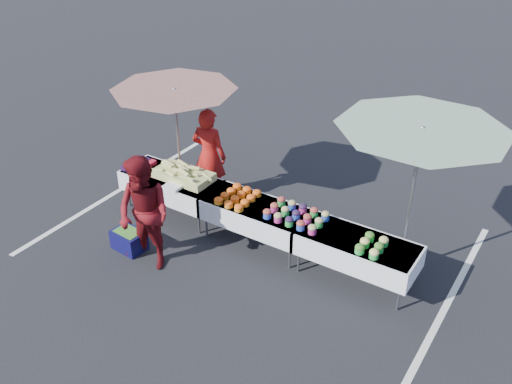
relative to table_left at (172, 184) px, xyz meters
The scene contains 17 objects.
ground 1.89m from the table_left, ahead, with size 80.00×80.00×0.00m, color black.
stripe_left 1.52m from the table_left, behind, with size 0.10×5.00×0.00m, color silver.
stripe_right 5.03m from the table_left, ahead, with size 0.10×5.00×0.00m, color silver.
table_left is the anchor object (origin of this frame).
table_center 1.80m from the table_left, ahead, with size 1.86×0.81×0.75m.
table_right 3.60m from the table_left, ahead, with size 1.86×0.81×0.75m.
berry_punnets 0.74m from the table_left, behind, with size 0.40×0.54×0.08m.
corn_pile 0.35m from the table_left, 10.00° to the left, with size 1.16×0.57×0.26m.
plastic_bags 0.47m from the table_left, 45.00° to the right, with size 0.30×0.25×0.05m, color white.
carrot_bowls 1.47m from the table_left, ahead, with size 0.55×0.69×0.11m.
potato_cups 2.56m from the table_left, ahead, with size 0.94×0.58×0.16m.
bean_baskets 3.87m from the table_left, ahead, with size 0.36×0.50×0.15m.
vendor 0.87m from the table_left, 68.17° to the left, with size 0.67×0.44×1.84m, color #A81713.
customer 1.59m from the table_left, 64.72° to the right, with size 0.92×0.72×1.89m, color maroon.
umbrella_left 1.52m from the table_left, 107.19° to the left, with size 2.55×2.55×2.26m.
umbrella_right 4.50m from the table_left, ahead, with size 3.19×3.19×2.50m.
storage_bin 1.35m from the table_left, 84.81° to the right, with size 0.56×0.43×0.35m.
Camera 1 is at (4.26, -6.63, 5.71)m, focal length 40.00 mm.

